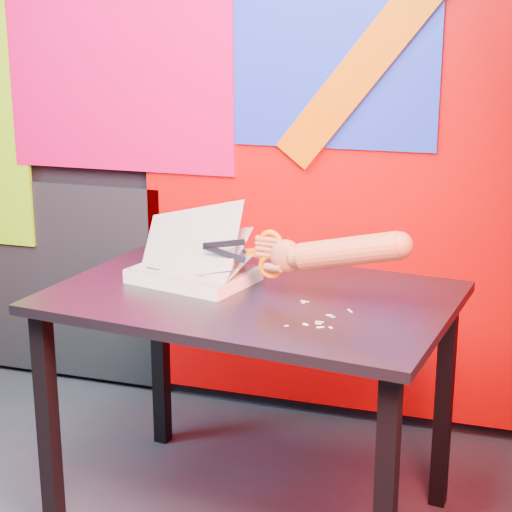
% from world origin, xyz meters
% --- Properties ---
extents(backdrop, '(2.88, 0.05, 2.08)m').
position_xyz_m(backdrop, '(0.06, 1.46, 0.96)').
color(backdrop, '#CD0001').
rests_on(backdrop, ground).
extents(work_table, '(1.24, 0.90, 0.75)m').
position_xyz_m(work_table, '(0.54, 0.70, 0.66)').
color(work_table, black).
rests_on(work_table, ground).
extents(printout_stack, '(0.40, 0.33, 0.27)m').
position_xyz_m(printout_stack, '(0.33, 0.75, 0.78)').
color(printout_stack, beige).
rests_on(printout_stack, work_table).
extents(scissors, '(0.26, 0.04, 0.15)m').
position_xyz_m(scissors, '(0.58, 0.69, 0.88)').
color(scissors, '#8E92AA').
rests_on(scissors, printout_stack).
extents(hand_forearm, '(0.45, 0.12, 0.16)m').
position_xyz_m(hand_forearm, '(0.80, 0.66, 0.91)').
color(hand_forearm, '#965233').
rests_on(hand_forearm, work_table).
extents(paper_clippings, '(0.16, 0.22, 0.00)m').
position_xyz_m(paper_clippings, '(0.78, 0.55, 0.75)').
color(paper_clippings, beige).
rests_on(paper_clippings, work_table).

